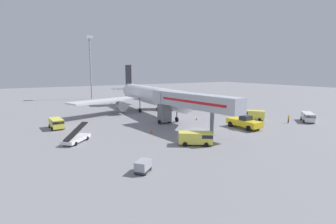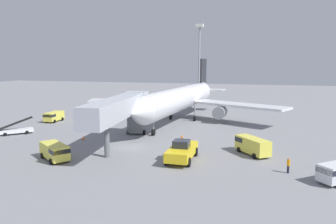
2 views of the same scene
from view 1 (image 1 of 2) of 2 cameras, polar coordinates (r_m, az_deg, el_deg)
ground_plane at (r=50.70m, az=6.45°, el=-3.84°), size 300.00×300.00×0.00m
airplane_at_gate at (r=70.53m, az=-4.06°, el=3.72°), size 43.23×45.87×13.06m
jet_bridge at (r=49.48m, az=4.51°, el=2.26°), size 5.72×21.91×7.20m
pushback_tug at (r=53.35m, az=16.47°, el=-2.19°), size 3.15×7.25×2.61m
belt_loader_truck at (r=43.90m, az=-19.55°, el=-5.40°), size 5.25×5.31×2.83m
service_van_near_center at (r=65.53m, az=28.50°, el=-0.91°), size 5.37×5.08×1.98m
service_van_rear_left at (r=40.23m, az=6.31°, el=-5.63°), size 5.43×4.65×1.99m
service_van_outer_right at (r=62.80m, az=17.94°, el=-0.52°), size 4.87×5.37×2.22m
service_van_mid_right at (r=55.38m, az=-23.41°, el=-2.24°), size 2.50×4.80×1.97m
baggage_cart_mid_left at (r=29.87m, az=-5.55°, el=-11.75°), size 2.43×2.34×1.37m
ground_crew_worker_foreground at (r=62.17m, az=25.06°, el=-1.36°), size 0.45×0.45×1.75m
safety_cone_alpha at (r=47.82m, az=-3.60°, el=-4.20°), size 0.43×0.43×0.66m
safety_cone_bravo at (r=60.01m, az=6.32°, el=-1.47°), size 0.43×0.43×0.66m
apron_light_mast at (r=108.19m, az=-16.85°, el=11.90°), size 2.40×2.40×24.54m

